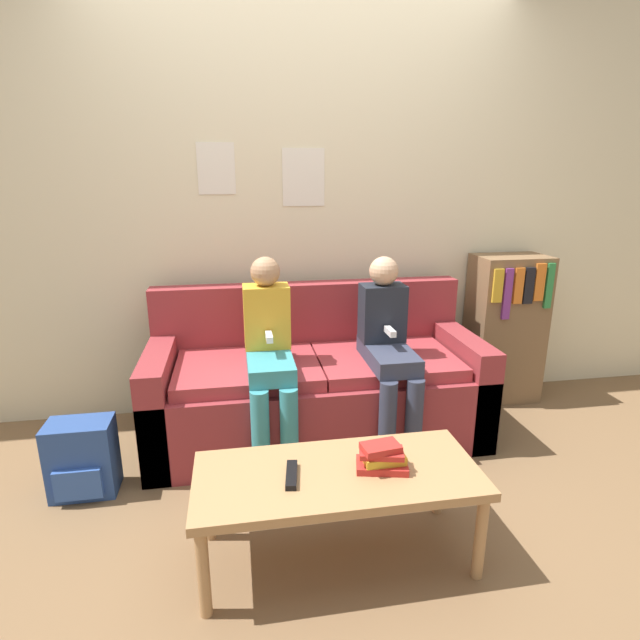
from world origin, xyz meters
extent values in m
plane|color=brown|center=(0.00, 0.00, 0.00)|extent=(10.00, 10.00, 0.00)
cube|color=beige|center=(0.00, 0.98, 1.30)|extent=(8.00, 0.06, 2.60)
cube|color=white|center=(-0.51, 0.94, 1.50)|extent=(0.22, 0.00, 0.29)
cube|color=white|center=(0.00, 0.94, 1.45)|extent=(0.25, 0.00, 0.33)
cube|color=maroon|center=(0.00, 0.46, 0.21)|extent=(1.85, 0.77, 0.42)
cube|color=maroon|center=(0.00, 0.78, 0.63)|extent=(1.85, 0.14, 0.42)
cube|color=maroon|center=(-0.86, 0.46, 0.29)|extent=(0.14, 0.77, 0.58)
cube|color=maroon|center=(0.86, 0.46, 0.29)|extent=(0.14, 0.77, 0.58)
cube|color=#A1343A|center=(-0.39, 0.43, 0.46)|extent=(0.77, 0.61, 0.07)
cube|color=#A1343A|center=(0.39, 0.43, 0.46)|extent=(0.77, 0.61, 0.07)
cube|color=#AD7F51|center=(-0.08, -0.50, 0.37)|extent=(1.09, 0.47, 0.04)
cylinder|color=#AD7F51|center=(-0.58, -0.70, 0.18)|extent=(0.04, 0.04, 0.35)
cylinder|color=#AD7F51|center=(0.42, -0.70, 0.18)|extent=(0.04, 0.04, 0.35)
cylinder|color=#AD7F51|center=(-0.58, -0.31, 0.18)|extent=(0.04, 0.04, 0.35)
cylinder|color=#AD7F51|center=(0.42, -0.31, 0.18)|extent=(0.04, 0.04, 0.35)
cylinder|color=teal|center=(-0.35, 0.05, 0.25)|extent=(0.09, 0.09, 0.49)
cylinder|color=teal|center=(-0.21, 0.05, 0.25)|extent=(0.09, 0.09, 0.49)
cube|color=teal|center=(-0.28, 0.30, 0.54)|extent=(0.23, 0.48, 0.09)
cube|color=gold|center=(-0.28, 0.43, 0.75)|extent=(0.24, 0.16, 0.33)
sphere|color=tan|center=(-0.28, 0.43, 0.99)|extent=(0.15, 0.15, 0.15)
cube|color=white|center=(-0.28, 0.28, 0.68)|extent=(0.03, 0.12, 0.03)
cylinder|color=#33384C|center=(0.29, 0.05, 0.25)|extent=(0.09, 0.09, 0.49)
cylinder|color=#33384C|center=(0.43, 0.05, 0.25)|extent=(0.09, 0.09, 0.49)
cube|color=#33384C|center=(0.36, 0.30, 0.54)|extent=(0.23, 0.48, 0.09)
cube|color=#1E232D|center=(0.36, 0.43, 0.74)|extent=(0.24, 0.16, 0.31)
sphere|color=tan|center=(0.36, 0.43, 0.97)|extent=(0.16, 0.16, 0.16)
cube|color=white|center=(0.36, 0.28, 0.68)|extent=(0.03, 0.12, 0.03)
cube|color=black|center=(-0.26, -0.51, 0.40)|extent=(0.06, 0.17, 0.02)
cube|color=red|center=(0.09, -0.52, 0.40)|extent=(0.21, 0.15, 0.03)
cube|color=gold|center=(0.10, -0.51, 0.43)|extent=(0.16, 0.11, 0.03)
cube|color=red|center=(0.08, -0.52, 0.46)|extent=(0.18, 0.13, 0.02)
cube|color=red|center=(0.08, -0.52, 0.48)|extent=(0.15, 0.11, 0.03)
cube|color=brown|center=(1.31, 0.78, 0.49)|extent=(0.46, 0.30, 0.98)
cube|color=gold|center=(1.14, 0.62, 0.82)|extent=(0.06, 0.02, 0.21)
cube|color=#7A3389|center=(1.21, 0.62, 0.77)|extent=(0.05, 0.02, 0.32)
cube|color=orange|center=(1.28, 0.62, 0.82)|extent=(0.06, 0.02, 0.22)
cube|color=black|center=(1.35, 0.62, 0.81)|extent=(0.06, 0.02, 0.23)
cube|color=orange|center=(1.42, 0.62, 0.83)|extent=(0.06, 0.02, 0.23)
cube|color=#2D8442|center=(1.49, 0.62, 0.81)|extent=(0.05, 0.02, 0.28)
cube|color=#284789|center=(-1.18, 0.12, 0.18)|extent=(0.30, 0.19, 0.37)
cube|color=#3055A5|center=(-1.18, 0.01, 0.11)|extent=(0.21, 0.03, 0.15)
camera|label=1|loc=(-0.43, -2.12, 1.47)|focal=28.00mm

